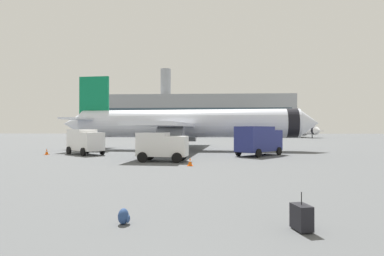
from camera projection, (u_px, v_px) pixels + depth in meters
airplane_at_gate at (185, 124)px, 41.54m from camera, size 35.77×32.31×10.50m
airplane_taxiing at (296, 130)px, 104.63m from camera, size 21.56×23.55×7.16m
service_truck at (85, 140)px, 34.41m from camera, size 5.10×4.76×2.90m
fuel_truck at (259, 139)px, 33.00m from camera, size 5.80×6.07×3.20m
cargo_van at (162, 145)px, 26.95m from camera, size 4.60×2.76×2.60m
safety_cone_near at (47, 152)px, 34.12m from camera, size 0.44×0.44×0.71m
safety_cone_mid at (190, 162)px, 23.74m from camera, size 0.44×0.44×0.67m
rolling_suitcase at (302, 217)px, 8.54m from camera, size 0.54×0.72×1.10m
traveller_backpack at (124, 217)px, 9.13m from camera, size 0.36×0.40×0.48m
terminal_building at (194, 116)px, 129.25m from camera, size 80.92×21.03×28.94m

